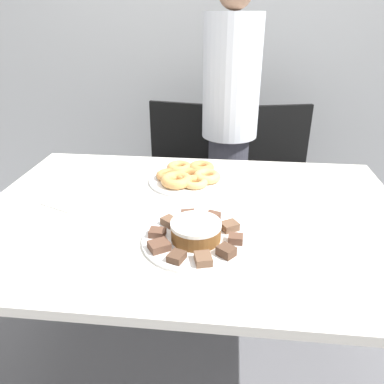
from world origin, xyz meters
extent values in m
plane|color=slate|center=(0.00, 0.00, 0.00)|extent=(12.00, 12.00, 0.00)
cube|color=#A8AAAD|center=(0.00, 1.63, 1.30)|extent=(8.00, 0.05, 2.60)
cube|color=silver|center=(0.00, 0.00, 0.76)|extent=(1.52, 1.06, 0.03)
cylinder|color=silver|center=(-0.70, 0.47, 0.37)|extent=(0.06, 0.06, 0.74)
cylinder|color=silver|center=(0.70, 0.47, 0.37)|extent=(0.06, 0.06, 0.74)
cylinder|color=#383842|center=(0.12, 0.87, 0.40)|extent=(0.23, 0.23, 0.79)
cylinder|color=silver|center=(0.12, 0.87, 1.11)|extent=(0.30, 0.30, 0.63)
cylinder|color=black|center=(-0.24, 0.95, 0.01)|extent=(0.44, 0.44, 0.01)
cylinder|color=#262626|center=(-0.24, 0.95, 0.23)|extent=(0.06, 0.06, 0.43)
cube|color=black|center=(-0.24, 0.95, 0.47)|extent=(0.51, 0.51, 0.04)
cube|color=black|center=(-0.20, 1.15, 0.70)|extent=(0.39, 0.10, 0.42)
cylinder|color=black|center=(0.48, 0.95, 0.01)|extent=(0.44, 0.44, 0.01)
cylinder|color=#262626|center=(0.48, 0.95, 0.23)|extent=(0.06, 0.06, 0.43)
cube|color=black|center=(0.48, 0.95, 0.47)|extent=(0.53, 0.53, 0.04)
cube|color=black|center=(0.43, 1.15, 0.70)|extent=(0.39, 0.12, 0.42)
cylinder|color=white|center=(0.04, -0.20, 0.78)|extent=(0.33, 0.33, 0.01)
cylinder|color=white|center=(-0.04, 0.26, 0.78)|extent=(0.34, 0.34, 0.01)
cylinder|color=brown|center=(0.04, -0.20, 0.81)|extent=(0.15, 0.15, 0.05)
cylinder|color=white|center=(0.04, -0.20, 0.84)|extent=(0.16, 0.16, 0.01)
cube|color=brown|center=(0.14, -0.13, 0.80)|extent=(0.07, 0.06, 0.02)
cube|color=brown|center=(0.08, -0.08, 0.80)|extent=(0.06, 0.06, 0.03)
cube|color=brown|center=(0.00, -0.08, 0.80)|extent=(0.06, 0.06, 0.03)
cube|color=brown|center=(-0.06, -0.12, 0.80)|extent=(0.06, 0.06, 0.02)
cube|color=brown|center=(-0.09, -0.19, 0.80)|extent=(0.05, 0.04, 0.02)
cube|color=brown|center=(-0.07, -0.26, 0.80)|extent=(0.08, 0.07, 0.02)
cube|color=#513828|center=(-0.01, -0.31, 0.80)|extent=(0.06, 0.06, 0.02)
cube|color=brown|center=(0.07, -0.31, 0.80)|extent=(0.06, 0.06, 0.02)
cube|color=#513828|center=(0.13, -0.27, 0.80)|extent=(0.06, 0.06, 0.03)
cube|color=brown|center=(0.16, -0.20, 0.80)|extent=(0.05, 0.04, 0.02)
torus|color=#D18E4C|center=(-0.04, 0.26, 0.80)|extent=(0.12, 0.12, 0.03)
torus|color=#E5AD66|center=(0.04, 0.25, 0.80)|extent=(0.11, 0.11, 0.04)
torus|color=#D18E4C|center=(0.01, 0.34, 0.80)|extent=(0.11, 0.11, 0.04)
torus|color=tan|center=(-0.09, 0.34, 0.80)|extent=(0.11, 0.11, 0.04)
torus|color=#C68447|center=(-0.12, 0.26, 0.80)|extent=(0.11, 0.11, 0.03)
torus|color=tan|center=(-0.08, 0.20, 0.80)|extent=(0.13, 0.13, 0.04)
torus|color=#E5AD66|center=(-0.01, 0.20, 0.80)|extent=(0.10, 0.10, 0.03)
cube|color=white|center=(-0.47, 0.01, 0.78)|extent=(0.17, 0.16, 0.01)
camera|label=1|loc=(0.13, -1.17, 1.41)|focal=35.00mm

